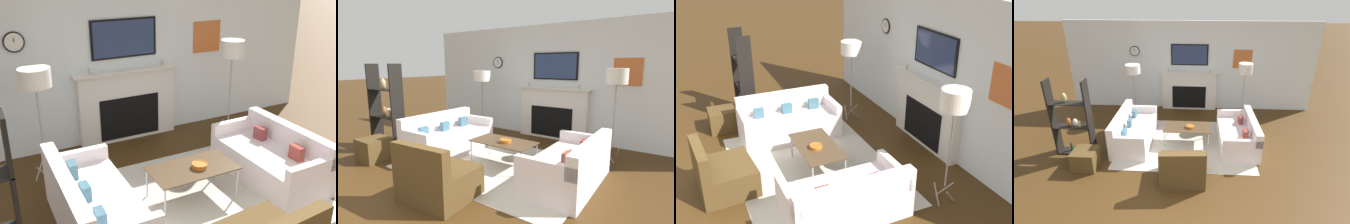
# 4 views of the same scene
# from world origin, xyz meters

# --- Properties ---
(fireplace_wall) EXTENTS (7.53, 0.28, 2.70)m
(fireplace_wall) POSITION_xyz_m (0.00, 4.82, 1.22)
(fireplace_wall) COLOR silver
(fireplace_wall) RESTS_ON ground_plane
(area_rug) EXTENTS (3.20, 2.38, 0.01)m
(area_rug) POSITION_xyz_m (0.00, 2.57, 0.01)
(area_rug) COLOR beige
(area_rug) RESTS_ON ground_plane
(couch_left) EXTENTS (0.83, 1.78, 0.79)m
(couch_left) POSITION_xyz_m (-1.30, 2.57, 0.28)
(couch_left) COLOR silver
(couch_left) RESTS_ON ground_plane
(couch_right) EXTENTS (0.88, 1.66, 0.73)m
(couch_right) POSITION_xyz_m (1.29, 2.57, 0.27)
(couch_right) COLOR silver
(couch_right) RESTS_ON ground_plane
(armchair) EXTENTS (0.94, 0.86, 0.81)m
(armchair) POSITION_xyz_m (0.01, 1.17, 0.27)
(armchair) COLOR #4D381B
(armchair) RESTS_ON ground_plane
(coffee_table) EXTENTS (1.13, 0.60, 0.44)m
(coffee_table) POSITION_xyz_m (0.04, 2.64, 0.41)
(coffee_table) COLOR #4C3823
(coffee_table) RESTS_ON ground_plane
(decorative_bowl) EXTENTS (0.21, 0.21, 0.06)m
(decorative_bowl) POSITION_xyz_m (0.12, 2.60, 0.47)
(decorative_bowl) COLOR #BB5E1E
(decorative_bowl) RESTS_ON coffee_table
(floor_lamp_left) EXTENTS (0.42, 0.42, 1.62)m
(floor_lamp_left) POSITION_xyz_m (-1.56, 3.98, 1.46)
(floor_lamp_left) COLOR #9E998E
(floor_lamp_left) RESTS_ON ground_plane
(floor_lamp_right) EXTENTS (0.38, 0.38, 1.70)m
(floor_lamp_right) POSITION_xyz_m (1.56, 3.98, 1.53)
(floor_lamp_right) COLOR #9E998E
(floor_lamp_right) RESTS_ON ground_plane
(shelf_unit) EXTENTS (0.87, 0.28, 1.78)m
(shelf_unit) POSITION_xyz_m (-2.53, 2.02, 0.85)
(shelf_unit) COLOR black
(shelf_unit) RESTS_ON ground_plane
(ottoman) EXTENTS (0.50, 0.50, 0.42)m
(ottoman) POSITION_xyz_m (-2.08, 1.47, 0.21)
(ottoman) COLOR #4D381B
(ottoman) RESTS_ON ground_plane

